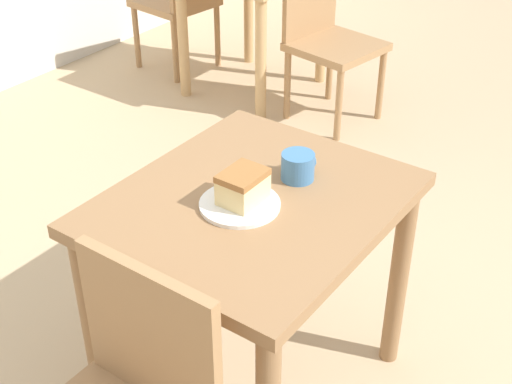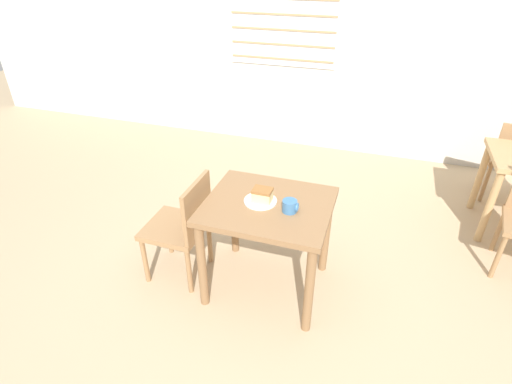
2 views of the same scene
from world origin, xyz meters
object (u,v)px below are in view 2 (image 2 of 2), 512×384
object	(u,v)px
dining_table_near	(268,219)
chair_near_window	(183,225)
coffee_mug	(290,206)
plate	(260,201)
cake_slice	(262,195)

from	to	relation	value
dining_table_near	chair_near_window	size ratio (longest dim) A/B	1.00
chair_near_window	coffee_mug	distance (m)	0.83
dining_table_near	plate	world-z (taller)	plate
chair_near_window	plate	world-z (taller)	chair_near_window
cake_slice	coffee_mug	distance (m)	0.21
dining_table_near	plate	bearing A→B (deg)	176.02
plate	coffee_mug	bearing A→B (deg)	-12.92
plate	cake_slice	world-z (taller)	cake_slice
dining_table_near	cake_slice	size ratio (longest dim) A/B	6.60
dining_table_near	chair_near_window	xyz separation A→B (m)	(-0.62, -0.06, -0.14)
dining_table_near	plate	size ratio (longest dim) A/B	3.78
dining_table_near	coffee_mug	xyz separation A→B (m)	(0.16, -0.05, 0.17)
chair_near_window	cake_slice	world-z (taller)	chair_near_window
chair_near_window	dining_table_near	bearing A→B (deg)	95.82
chair_near_window	cake_slice	bearing A→B (deg)	96.49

